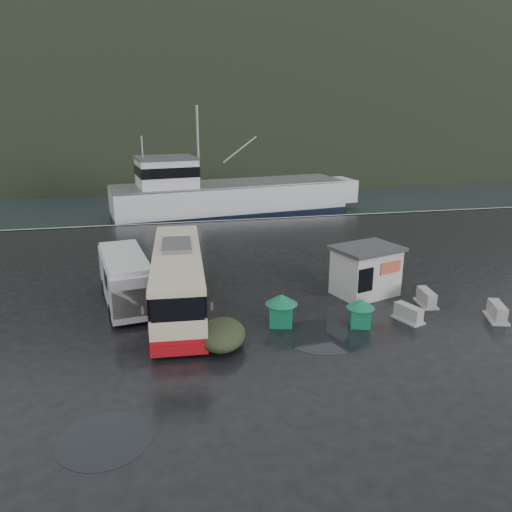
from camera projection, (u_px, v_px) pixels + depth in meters
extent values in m
plane|color=black|center=(253.00, 311.00, 24.67)|extent=(160.00, 160.00, 0.00)
cube|color=black|center=(169.00, 144.00, 127.70)|extent=(300.00, 180.00, 0.02)
cube|color=#999993|center=(208.00, 221.00, 43.41)|extent=(160.00, 0.60, 1.50)
ellipsoid|color=black|center=(178.00, 123.00, 260.74)|extent=(780.00, 540.00, 570.00)
cylinder|color=black|center=(323.00, 336.00, 21.97)|extent=(3.55, 3.55, 0.01)
cylinder|color=black|center=(105.00, 440.00, 15.21)|extent=(2.91, 2.91, 0.01)
cylinder|color=black|center=(323.00, 288.00, 27.70)|extent=(2.24, 2.24, 0.01)
cylinder|color=black|center=(299.00, 275.00, 29.76)|extent=(2.30, 2.30, 0.01)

